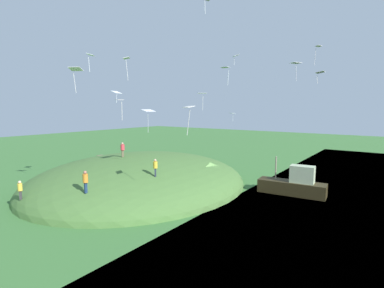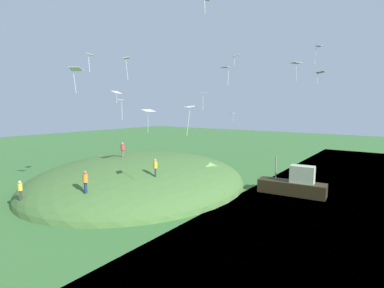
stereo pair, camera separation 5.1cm
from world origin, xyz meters
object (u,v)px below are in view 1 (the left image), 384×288
object	(u,v)px
person_on_hilltop	(123,148)
kite_14	(148,111)
boat_on_lake	(294,185)
person_with_child	(20,188)
kite_13	(76,70)
kite_6	(296,64)
kite_3	(232,114)
kite_8	(120,102)
person_walking_path	(155,166)
kite_4	(236,56)
kite_2	(189,109)
kite_5	(320,73)
kite_7	(116,92)
kite_1	(90,56)
person_watching_kites	(85,179)
kite_9	(318,48)
kite_11	(202,94)
kite_12	(225,69)
kite_10	(127,60)

from	to	relation	value
person_on_hilltop	kite_14	size ratio (longest dim) A/B	0.75
boat_on_lake	person_with_child	size ratio (longest dim) A/B	4.12
kite_13	kite_6	bearing A→B (deg)	-135.79
kite_3	kite_8	distance (m)	20.04
kite_3	kite_14	bearing A→B (deg)	92.82
person_walking_path	kite_4	bearing A→B (deg)	-37.37
kite_2	kite_5	bearing A→B (deg)	-105.92
kite_7	kite_8	distance (m)	5.15
kite_4	kite_8	distance (m)	15.90
boat_on_lake	kite_14	size ratio (longest dim) A/B	3.12
person_with_child	kite_1	xyz separation A→B (m)	(-1.20, -6.48, 11.46)
kite_8	kite_13	distance (m)	5.26
kite_5	person_on_hilltop	bearing A→B (deg)	32.73
kite_13	kite_14	size ratio (longest dim) A/B	1.08
person_watching_kites	kite_9	bearing A→B (deg)	145.35
boat_on_lake	person_walking_path	bearing A→B (deg)	-136.92
person_on_hilltop	kite_14	xyz separation A→B (m)	(-5.74, 1.77, 4.02)
boat_on_lake	person_walking_path	world-z (taller)	person_walking_path
kite_4	kite_6	distance (m)	7.58
person_on_hilltop	kite_11	xyz separation A→B (m)	(-5.34, -7.66, 5.98)
kite_2	kite_8	distance (m)	8.64
kite_13	boat_on_lake	bearing A→B (deg)	-140.27
person_on_hilltop	kite_1	world-z (taller)	kite_1
kite_3	kite_12	world-z (taller)	kite_12
kite_4	kite_12	world-z (taller)	kite_4
person_walking_path	person_with_child	distance (m)	11.29
person_walking_path	kite_6	xyz separation A→B (m)	(-8.41, -11.93, 9.55)
person_with_child	kite_7	bearing A→B (deg)	22.76
person_with_child	kite_3	size ratio (longest dim) A/B	1.29
person_with_child	kite_9	world-z (taller)	kite_9
person_watching_kites	kite_2	size ratio (longest dim) A/B	0.89
kite_1	kite_6	bearing A→B (deg)	-138.17
person_on_hilltop	kite_13	size ratio (longest dim) A/B	0.70
kite_12	kite_13	bearing A→B (deg)	42.43
person_walking_path	kite_2	bearing A→B (deg)	-148.17
person_with_child	kite_10	size ratio (longest dim) A/B	0.90
kite_2	kite_7	size ratio (longest dim) A/B	1.60
kite_1	kite_2	distance (m)	13.36
kite_3	kite_4	xyz separation A→B (m)	(-3.30, 5.62, 6.88)
kite_1	kite_4	distance (m)	16.44
person_walking_path	person_with_child	world-z (taller)	person_walking_path
person_walking_path	kite_14	world-z (taller)	kite_14
person_on_hilltop	person_watching_kites	size ratio (longest dim) A/B	0.89
kite_8	person_walking_path	bearing A→B (deg)	-152.93
kite_3	kite_8	size ratio (longest dim) A/B	0.68
kite_11	kite_5	bearing A→B (deg)	-163.59
person_with_child	kite_13	distance (m)	11.25
kite_2	kite_14	world-z (taller)	kite_2
boat_on_lake	person_on_hilltop	world-z (taller)	person_on_hilltop
person_with_child	kite_9	size ratio (longest dim) A/B	0.77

